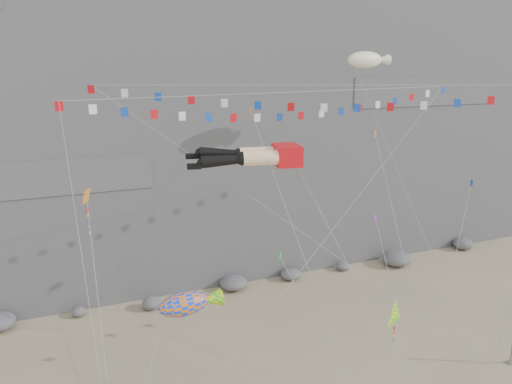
% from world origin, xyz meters
% --- Properties ---
extents(cliff, '(80.00, 28.00, 50.00)m').
position_xyz_m(cliff, '(0.00, 32.00, 25.00)').
color(cliff, slate).
rests_on(cliff, ground).
extents(talus_boulders, '(60.00, 3.00, 1.20)m').
position_xyz_m(talus_boulders, '(0.00, 17.00, 0.60)').
color(talus_boulders, slate).
rests_on(talus_boulders, ground).
extents(legs_kite, '(10.29, 16.61, 21.03)m').
position_xyz_m(legs_kite, '(-2.05, 6.01, 15.01)').
color(legs_kite, red).
rests_on(legs_kite, ground).
extents(flag_banner_upper, '(30.34, 13.32, 26.26)m').
position_xyz_m(flag_banner_upper, '(1.19, 7.64, 19.00)').
color(flag_banner_upper, red).
rests_on(flag_banner_upper, ground).
extents(flag_banner_lower, '(30.65, 12.51, 22.67)m').
position_xyz_m(flag_banner_lower, '(3.46, 4.68, 19.58)').
color(flag_banner_lower, red).
rests_on(flag_banner_lower, ground).
extents(harlequin_kite, '(1.72, 9.19, 16.04)m').
position_xyz_m(harlequin_kite, '(-13.01, 4.32, 13.74)').
color(harlequin_kite, red).
rests_on(harlequin_kite, ground).
extents(fish_windsock, '(6.83, 4.50, 10.07)m').
position_xyz_m(fish_windsock, '(-8.61, 0.35, 8.20)').
color(fish_windsock, orange).
rests_on(fish_windsock, ground).
extents(delta_kite, '(3.40, 6.01, 8.70)m').
position_xyz_m(delta_kite, '(3.33, -2.71, 6.57)').
color(delta_kite, yellow).
rests_on(delta_kite, ground).
extents(blimp_windsock, '(4.46, 14.49, 25.14)m').
position_xyz_m(blimp_windsock, '(10.03, 11.99, 21.14)').
color(blimp_windsock, '#F9F0CD').
rests_on(blimp_windsock, ground).
extents(small_kite_a, '(2.58, 14.84, 22.87)m').
position_xyz_m(small_kite_a, '(-1.80, 7.30, 17.47)').
color(small_kite_a, orange).
rests_on(small_kite_a, ground).
extents(small_kite_b, '(3.50, 11.18, 15.08)m').
position_xyz_m(small_kite_b, '(6.16, 3.65, 10.12)').
color(small_kite_b, purple).
rests_on(small_kite_b, ground).
extents(small_kite_c, '(2.07, 11.82, 14.24)m').
position_xyz_m(small_kite_c, '(-1.26, 3.39, 8.47)').
color(small_kite_c, green).
rests_on(small_kite_c, ground).
extents(small_kite_d, '(4.38, 14.79, 21.56)m').
position_xyz_m(small_kite_d, '(7.52, 6.23, 15.62)').
color(small_kite_d, orange).
rests_on(small_kite_d, ground).
extents(small_kite_e, '(10.19, 7.93, 17.43)m').
position_xyz_m(small_kite_e, '(12.97, 2.16, 12.32)').
color(small_kite_e, '#133DA7').
rests_on(small_kite_e, ground).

